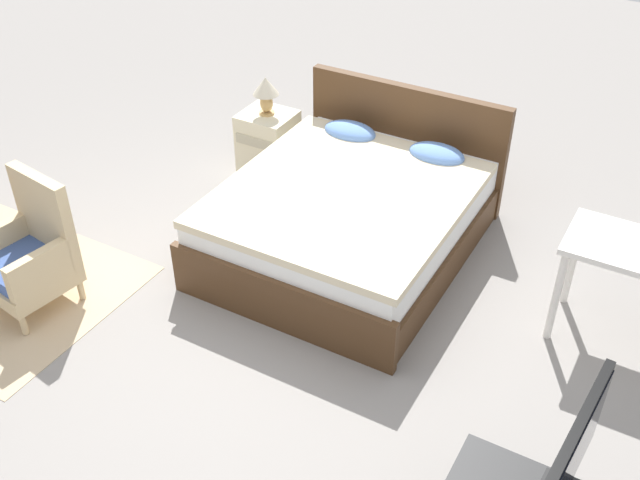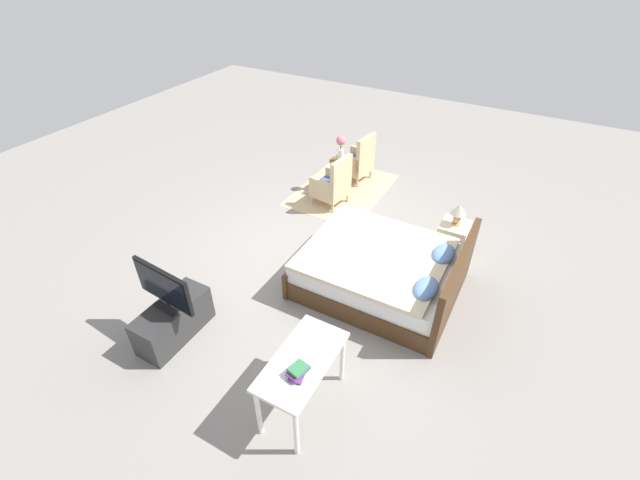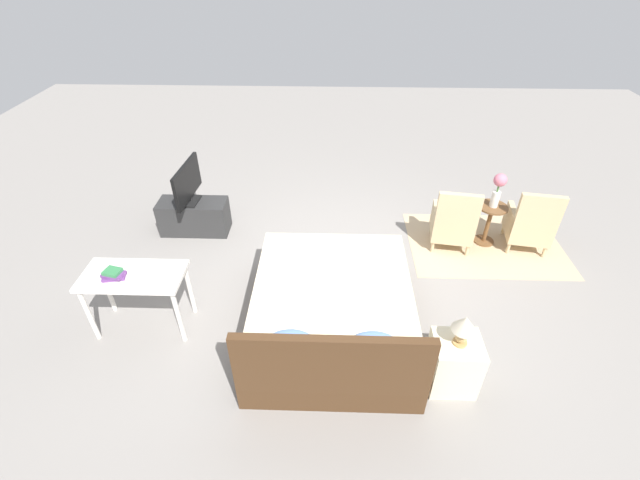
# 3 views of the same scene
# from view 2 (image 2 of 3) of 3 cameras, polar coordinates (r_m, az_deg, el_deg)

# --- Properties ---
(ground_plane) EXTENTS (16.00, 16.00, 0.00)m
(ground_plane) POSITION_cam_2_polar(r_m,az_deg,el_deg) (6.35, 0.48, -3.14)
(ground_plane) COLOR gray
(floor_rug) EXTENTS (2.10, 1.50, 0.01)m
(floor_rug) POSITION_cam_2_polar(r_m,az_deg,el_deg) (8.14, 3.01, 6.71)
(floor_rug) COLOR tan
(floor_rug) RESTS_ON ground_plane
(bed) EXTENTS (1.71, 2.06, 0.96)m
(bed) POSITION_cam_2_polar(r_m,az_deg,el_deg) (5.83, 8.42, -4.10)
(bed) COLOR #472D19
(bed) RESTS_ON ground_plane
(armchair_by_window_left) EXTENTS (0.62, 0.62, 0.92)m
(armchair_by_window_left) POSITION_cam_2_polar(r_m,az_deg,el_deg) (8.34, 5.04, 10.37)
(armchair_by_window_left) COLOR #CCB284
(armchair_by_window_left) RESTS_ON floor_rug
(armchair_by_window_right) EXTENTS (0.61, 0.61, 0.92)m
(armchair_by_window_right) POSITION_cam_2_polar(r_m,az_deg,el_deg) (7.52, 1.72, 7.35)
(armchair_by_window_right) COLOR #CCB284
(armchair_by_window_right) RESTS_ON floor_rug
(side_table) EXTENTS (0.40, 0.40, 0.59)m
(side_table) POSITION_cam_2_polar(r_m,az_deg,el_deg) (7.98, 2.69, 9.09)
(side_table) COLOR brown
(side_table) RESTS_ON ground_plane
(flower_vase) EXTENTS (0.17, 0.17, 0.48)m
(flower_vase) POSITION_cam_2_polar(r_m,az_deg,el_deg) (7.76, 2.80, 12.44)
(flower_vase) COLOR silver
(flower_vase) RESTS_ON side_table
(nightstand) EXTENTS (0.44, 0.41, 0.58)m
(nightstand) POSITION_cam_2_polar(r_m,az_deg,el_deg) (6.62, 17.18, -0.03)
(nightstand) COLOR beige
(nightstand) RESTS_ON ground_plane
(table_lamp) EXTENTS (0.22, 0.22, 0.33)m
(table_lamp) POSITION_cam_2_polar(r_m,az_deg,el_deg) (6.34, 17.99, 3.61)
(table_lamp) COLOR tan
(table_lamp) RESTS_ON nightstand
(tv_stand) EXTENTS (0.96, 0.40, 0.49)m
(tv_stand) POSITION_cam_2_polar(r_m,az_deg,el_deg) (5.49, -18.93, -10.14)
(tv_stand) COLOR #2D2D2D
(tv_stand) RESTS_ON ground_plane
(tv_flatscreen) EXTENTS (0.22, 0.84, 0.57)m
(tv_flatscreen) POSITION_cam_2_polar(r_m,az_deg,el_deg) (5.13, -20.13, -6.00)
(tv_flatscreen) COLOR black
(tv_flatscreen) RESTS_ON tv_stand
(vanity_desk) EXTENTS (1.04, 0.52, 0.73)m
(vanity_desk) POSITION_cam_2_polar(r_m,az_deg,el_deg) (4.31, -2.41, -16.52)
(vanity_desk) COLOR silver
(vanity_desk) RESTS_ON ground_plane
(book_stack) EXTENTS (0.24, 0.17, 0.10)m
(book_stack) POSITION_cam_2_polar(r_m,az_deg,el_deg) (4.09, -2.94, -17.04)
(book_stack) COLOR #66387A
(book_stack) RESTS_ON vanity_desk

